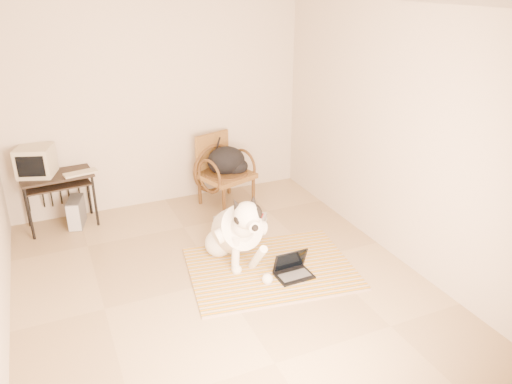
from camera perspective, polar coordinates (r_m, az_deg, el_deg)
floor at (r=5.30m, az=-4.17°, el=-10.11°), size 4.50×4.50×0.00m
ceiling at (r=4.42m, az=-5.26°, el=20.44°), size 4.50×4.50×0.00m
wall_back at (r=6.77m, az=-11.16°, el=9.61°), size 4.50×0.00×4.50m
wall_front at (r=2.88m, az=10.87°, el=-10.36°), size 4.50×0.00×4.50m
wall_right at (r=5.63m, az=15.00°, el=6.43°), size 0.00×4.50×4.50m
rug at (r=5.48m, az=1.70°, el=-8.68°), size 1.92×1.57×0.02m
dog at (r=5.45m, az=-2.20°, el=-4.57°), size 0.61×1.27×0.92m
laptop at (r=5.33m, az=4.20°, el=-8.82°), size 0.38×0.28×0.26m
computer_desk at (r=6.58m, az=-21.76°, el=1.03°), size 0.87×0.53×0.70m
crt_monitor at (r=6.57m, az=-23.88°, el=3.24°), size 0.50×0.49×0.36m
desk_keyboard at (r=6.46m, az=-19.40°, el=2.06°), size 0.42×0.22×0.03m
pc_tower at (r=6.70m, az=-19.85°, el=-2.18°), size 0.26×0.42×0.36m
rattan_chair at (r=6.82m, az=-3.76°, el=2.48°), size 0.80×0.78×0.96m
backpack at (r=6.75m, az=-3.23°, el=3.48°), size 0.54×0.43×0.38m
sneaker_left at (r=6.30m, az=-3.73°, el=-3.72°), size 0.18×0.34×0.11m
sneaker_right at (r=6.39m, az=0.53°, el=-3.28°), size 0.27×0.31×0.10m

